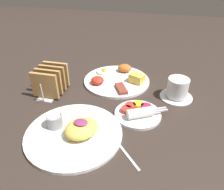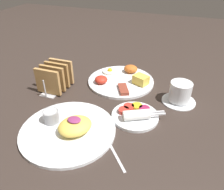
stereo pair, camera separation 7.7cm
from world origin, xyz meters
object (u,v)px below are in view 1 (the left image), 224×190
at_px(plate_condiments, 138,113).
at_px(plate_foreground, 74,131).
at_px(coffee_cup, 177,89).
at_px(plate_breakfast, 117,79).
at_px(toast_rack, 51,81).

distance_m(plate_condiments, plate_foreground, 0.22).
bearing_deg(plate_condiments, coffee_cup, 49.11).
height_order(plate_breakfast, plate_foreground, plate_foreground).
height_order(plate_condiments, coffee_cup, coffee_cup).
bearing_deg(plate_breakfast, plate_foreground, -98.78).
relative_size(plate_condiments, coffee_cup, 1.43).
relative_size(plate_breakfast, coffee_cup, 2.27).
bearing_deg(coffee_cup, plate_condiments, -130.89).
relative_size(plate_condiments, toast_rack, 1.16).
height_order(plate_breakfast, plate_condiments, plate_breakfast).
distance_m(plate_breakfast, toast_rack, 0.27).
bearing_deg(plate_foreground, toast_rack, 130.01).
height_order(plate_foreground, toast_rack, toast_rack).
distance_m(plate_foreground, toast_rack, 0.27).
height_order(plate_breakfast, coffee_cup, coffee_cup).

